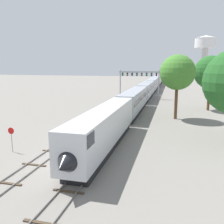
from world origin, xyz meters
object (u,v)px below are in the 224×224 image
stop_sign (11,136)px  trackside_tree_left (178,73)px  passenger_train (150,87)px  water_tower (205,47)px  trackside_tree_right (211,72)px  signal_gantry (139,77)px

stop_sign → trackside_tree_left: trackside_tree_left is taller
passenger_train → water_tower: water_tower is taller
passenger_train → trackside_tree_right: bearing=-59.9°
trackside_tree_right → stop_sign: bearing=-127.1°
signal_gantry → trackside_tree_right: bearing=-41.9°
signal_gantry → water_tower: bearing=63.0°
water_tower → trackside_tree_left: 73.07m
trackside_tree_left → trackside_tree_right: size_ratio=0.99×
passenger_train → stop_sign: 60.72m
water_tower → trackside_tree_left: water_tower is taller
water_tower → signal_gantry: bearing=-117.0°
water_tower → stop_sign: water_tower is taller
passenger_train → trackside_tree_left: size_ratio=11.42×
passenger_train → signal_gantry: 11.47m
passenger_train → signal_gantry: (-2.25, -10.64, 3.66)m
signal_gantry → stop_sign: bearing=-98.9°
trackside_tree_right → water_tower: bearing=85.0°
signal_gantry → stop_sign: size_ratio=4.20×
stop_sign → water_tower: bearing=72.0°
signal_gantry → trackside_tree_left: bearing=-68.4°
trackside_tree_left → trackside_tree_right: (7.04, 10.82, -0.20)m
passenger_train → trackside_tree_right: size_ratio=11.28×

